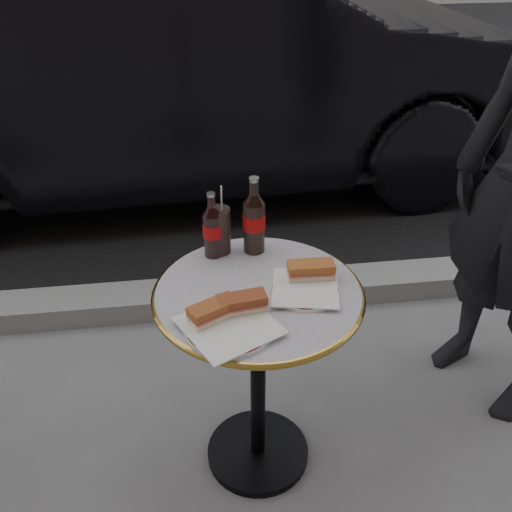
{
  "coord_description": "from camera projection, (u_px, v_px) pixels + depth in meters",
  "views": [
    {
      "loc": [
        -0.18,
        -1.33,
        1.72
      ],
      "look_at": [
        0.0,
        0.05,
        0.82
      ],
      "focal_mm": 40.0,
      "sensor_mm": 36.0,
      "label": 1
    }
  ],
  "objects": [
    {
      "name": "cola_glass",
      "position": [
        219.0,
        230.0,
        1.8
      ],
      "size": [
        0.08,
        0.08,
        0.15
      ],
      "primitive_type": "cylinder",
      "rotation": [
        0.0,
        0.0,
        0.04
      ],
      "color": "black",
      "rests_on": "bistro_table"
    },
    {
      "name": "bistro_table",
      "position": [
        258.0,
        381.0,
        1.86
      ],
      "size": [
        0.62,
        0.62,
        0.73
      ],
      "primitive_type": null,
      "color": "#BAB2C4",
      "rests_on": "ground"
    },
    {
      "name": "cola_bottle_left",
      "position": [
        212.0,
        225.0,
        1.76
      ],
      "size": [
        0.07,
        0.07,
        0.22
      ],
      "primitive_type": null,
      "rotation": [
        0.0,
        0.0,
        -0.22
      ],
      "color": "black",
      "rests_on": "bistro_table"
    },
    {
      "name": "sandwich_left_a",
      "position": [
        213.0,
        312.0,
        1.52
      ],
      "size": [
        0.15,
        0.12,
        0.05
      ],
      "primitive_type": "cube",
      "rotation": [
        0.0,
        0.0,
        0.48
      ],
      "color": "#A35029",
      "rests_on": "plate_left"
    },
    {
      "name": "asphalt_road",
      "position": [
        196.0,
        75.0,
        6.22
      ],
      "size": [
        40.0,
        8.0,
        0.0
      ],
      "primitive_type": "cube",
      "color": "black",
      "rests_on": "ground"
    },
    {
      "name": "plate_left",
      "position": [
        229.0,
        328.0,
        1.51
      ],
      "size": [
        0.3,
        0.3,
        0.01
      ],
      "primitive_type": "cylinder",
      "rotation": [
        0.0,
        0.0,
        0.29
      ],
      "color": "silver",
      "rests_on": "bistro_table"
    },
    {
      "name": "plate_right",
      "position": [
        305.0,
        290.0,
        1.65
      ],
      "size": [
        0.26,
        0.26,
        0.01
      ],
      "primitive_type": "cylinder",
      "rotation": [
        0.0,
        0.0,
        -0.37
      ],
      "color": "white",
      "rests_on": "bistro_table"
    },
    {
      "name": "parked_car",
      "position": [
        182.0,
        64.0,
        3.6
      ],
      "size": [
        1.91,
        4.86,
        1.57
      ],
      "primitive_type": "imported",
      "rotation": [
        0.0,
        0.0,
        1.62
      ],
      "color": "black",
      "rests_on": "ground"
    },
    {
      "name": "sandwich_right",
      "position": [
        311.0,
        271.0,
        1.68
      ],
      "size": [
        0.14,
        0.07,
        0.05
      ],
      "primitive_type": "cube",
      "rotation": [
        0.0,
        0.0,
        -0.04
      ],
      "color": "#AC5E2B",
      "rests_on": "plate_right"
    },
    {
      "name": "ground",
      "position": [
        258.0,
        454.0,
        2.06
      ],
      "size": [
        80.0,
        80.0,
        0.0
      ],
      "primitive_type": "plane",
      "color": "slate",
      "rests_on": "ground"
    },
    {
      "name": "curb",
      "position": [
        233.0,
        295.0,
        2.78
      ],
      "size": [
        40.0,
        0.2,
        0.12
      ],
      "primitive_type": "cube",
      "color": "gray",
      "rests_on": "ground"
    },
    {
      "name": "cola_bottle_right",
      "position": [
        254.0,
        215.0,
        1.77
      ],
      "size": [
        0.09,
        0.09,
        0.26
      ],
      "primitive_type": null,
      "rotation": [
        0.0,
        0.0,
        -0.29
      ],
      "color": "black",
      "rests_on": "bistro_table"
    },
    {
      "name": "sandwich_left_b",
      "position": [
        242.0,
        304.0,
        1.54
      ],
      "size": [
        0.14,
        0.08,
        0.05
      ],
      "primitive_type": "cube",
      "rotation": [
        0.0,
        0.0,
        0.14
      ],
      "color": "brown",
      "rests_on": "plate_left"
    }
  ]
}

